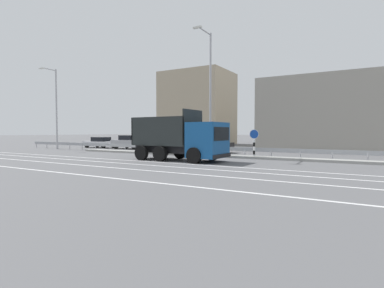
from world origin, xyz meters
name	(u,v)px	position (x,y,z in m)	size (l,w,h in m)	color
ground_plane	(190,158)	(0.00, 0.00, 0.00)	(320.00, 320.00, 0.00)	#565659
lane_strip_0	(163,163)	(0.11, -3.68, 0.00)	(49.75, 0.16, 0.01)	silver
lane_strip_1	(147,165)	(0.11, -5.36, 0.00)	(49.75, 0.16, 0.01)	silver
lane_strip_2	(124,169)	(0.11, -7.38, 0.00)	(49.75, 0.16, 0.01)	silver
lane_strip_3	(83,175)	(0.11, -10.18, 0.00)	(49.75, 0.16, 0.01)	silver
median_island	(204,155)	(0.00, 2.22, 0.09)	(27.36, 1.10, 0.18)	gray
median_guardrail	(209,149)	(0.00, 3.23, 0.57)	(49.75, 0.09, 0.78)	#9EA0A5
dump_truck	(190,142)	(1.07, -1.91, 1.34)	(6.97, 2.96, 3.54)	#144C8C
median_road_sign	(254,143)	(4.30, 2.22, 1.15)	(0.71, 0.16, 2.20)	white
street_lamp_0	(55,105)	(-19.28, 2.26, 5.05)	(0.71, 2.00, 9.18)	#ADADB2
street_lamp_1	(209,89)	(0.62, 2.00, 5.51)	(0.70, 2.46, 9.98)	#ADADB2
parked_car_0	(100,142)	(-17.36, 7.16, 0.69)	(4.51, 2.11, 1.36)	silver
parked_car_1	(130,142)	(-12.35, 7.03, 0.80)	(4.41, 2.10, 1.61)	#A3A3A8
parked_car_2	(166,143)	(-7.07, 6.79, 0.77)	(4.63, 1.80, 1.55)	gray
parked_car_3	(211,145)	(-1.46, 6.55, 0.72)	(4.20, 2.15, 1.38)	black
background_building_0	(198,109)	(-12.21, 23.25, 5.79)	(10.41, 8.58, 11.58)	tan
background_building_1	(339,115)	(8.81, 19.74, 4.04)	(16.30, 12.86, 8.08)	gray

